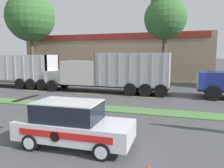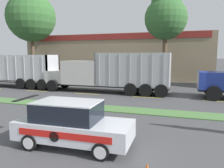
# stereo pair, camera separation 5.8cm
# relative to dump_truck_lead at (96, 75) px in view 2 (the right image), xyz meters

# --- Properties ---
(grass_verge) EXTENTS (120.00, 1.51, 0.06)m
(grass_verge) POSITION_rel_dump_truck_lead_xyz_m (3.63, -6.11, -1.59)
(grass_verge) COLOR #517F42
(grass_verge) RESTS_ON ground_plane
(centre_line_2) EXTENTS (2.40, 0.14, 0.01)m
(centre_line_2) POSITION_rel_dump_truck_lead_xyz_m (-5.78, -1.36, -1.61)
(centre_line_2) COLOR yellow
(centre_line_2) RESTS_ON ground_plane
(centre_line_3) EXTENTS (2.40, 0.14, 0.01)m
(centre_line_3) POSITION_rel_dump_truck_lead_xyz_m (-0.38, -1.36, -1.61)
(centre_line_3) COLOR yellow
(centre_line_3) RESTS_ON ground_plane
(centre_line_4) EXTENTS (2.40, 0.14, 0.01)m
(centre_line_4) POSITION_rel_dump_truck_lead_xyz_m (5.02, -1.36, -1.61)
(centre_line_4) COLOR yellow
(centre_line_4) RESTS_ON ground_plane
(centre_line_5) EXTENTS (2.40, 0.14, 0.01)m
(centre_line_5) POSITION_rel_dump_truck_lead_xyz_m (10.42, -1.36, -1.61)
(centre_line_5) COLOR yellow
(centre_line_5) RESTS_ON ground_plane
(dump_truck_lead) EXTENTS (11.85, 2.65, 3.65)m
(dump_truck_lead) POSITION_rel_dump_truck_lead_xyz_m (0.00, 0.00, 0.00)
(dump_truck_lead) COLOR black
(dump_truck_lead) RESTS_ON ground_plane
(dump_truck_trail) EXTENTS (11.21, 2.57, 3.49)m
(dump_truck_trail) POSITION_rel_dump_truck_lead_xyz_m (-11.09, 0.27, -0.06)
(dump_truck_trail) COLOR black
(dump_truck_trail) RESTS_ON ground_plane
(rally_car) EXTENTS (4.41, 1.99, 1.74)m
(rally_car) POSITION_rel_dump_truck_lead_xyz_m (3.82, -11.98, -0.75)
(rally_car) COLOR silver
(rally_car) RESTS_ON ground_plane
(store_building_backdrop) EXTENTS (27.85, 12.10, 6.51)m
(store_building_backdrop) POSITION_rel_dump_truck_lead_xyz_m (-2.22, 16.50, 1.64)
(store_building_backdrop) COLOR #9E896B
(store_building_backdrop) RESTS_ON ground_plane
(tree_behind_left) EXTENTS (6.89, 6.89, 14.02)m
(tree_behind_left) POSITION_rel_dump_truck_lead_xyz_m (-13.10, 7.88, 7.92)
(tree_behind_left) COLOR brown
(tree_behind_left) RESTS_ON ground_plane
(tree_behind_right) EXTENTS (4.56, 4.56, 10.82)m
(tree_behind_right) POSITION_rel_dump_truck_lead_xyz_m (5.78, 5.80, 6.19)
(tree_behind_right) COLOR brown
(tree_behind_right) RESTS_ON ground_plane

